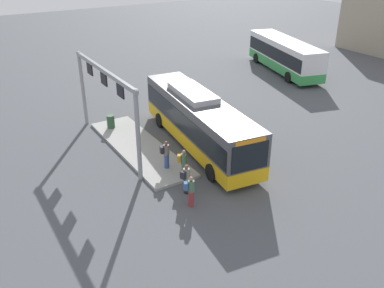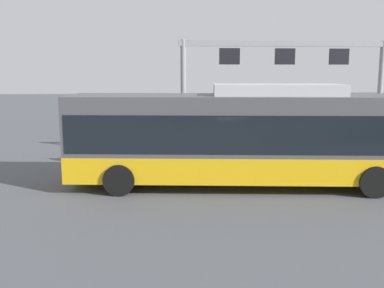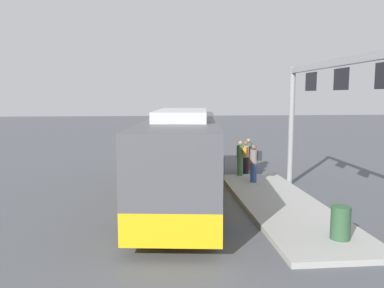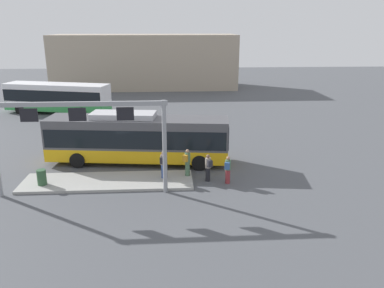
{
  "view_description": "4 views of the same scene",
  "coord_description": "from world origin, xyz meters",
  "px_view_note": "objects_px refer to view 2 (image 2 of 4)",
  "views": [
    {
      "loc": [
        20.14,
        -12.86,
        11.9
      ],
      "look_at": [
        1.62,
        -1.49,
        1.17
      ],
      "focal_mm": 39.04,
      "sensor_mm": 36.0,
      "label": 1
    },
    {
      "loc": [
        3.29,
        14.4,
        3.93
      ],
      "look_at": [
        1.86,
        -0.77,
        1.37
      ],
      "focal_mm": 41.48,
      "sensor_mm": 36.0,
      "label": 2
    },
    {
      "loc": [
        -14.85,
        1.04,
        4.0
      ],
      "look_at": [
        2.8,
        -0.61,
        1.75
      ],
      "focal_mm": 36.4,
      "sensor_mm": 36.0,
      "label": 3
    },
    {
      "loc": [
        2.11,
        -24.77,
        8.95
      ],
      "look_at": [
        3.55,
        -1.19,
        1.61
      ],
      "focal_mm": 35.99,
      "sensor_mm": 36.0,
      "label": 4
    }
  ],
  "objects_px": {
    "person_waiting_far": "(190,141)",
    "trash_bin": "(348,147)",
    "person_waiting_mid": "(154,143)",
    "person_boarding": "(98,144)",
    "person_waiting_near": "(124,145)",
    "bus_main": "(250,134)"
  },
  "relations": [
    {
      "from": "person_waiting_far",
      "to": "trash_bin",
      "type": "distance_m",
      "value": 6.99
    },
    {
      "from": "person_waiting_mid",
      "to": "person_boarding",
      "type": "bearing_deg",
      "value": -79.64
    },
    {
      "from": "person_boarding",
      "to": "person_waiting_near",
      "type": "height_order",
      "value": "same"
    },
    {
      "from": "person_waiting_near",
      "to": "person_waiting_mid",
      "type": "relative_size",
      "value": 1.0
    },
    {
      "from": "bus_main",
      "to": "person_waiting_far",
      "type": "bearing_deg",
      "value": -55.19
    },
    {
      "from": "person_waiting_far",
      "to": "trash_bin",
      "type": "xyz_separation_m",
      "value": [
        -6.95,
        -0.57,
        -0.44
      ]
    },
    {
      "from": "bus_main",
      "to": "person_waiting_near",
      "type": "height_order",
      "value": "bus_main"
    },
    {
      "from": "bus_main",
      "to": "person_waiting_near",
      "type": "relative_size",
      "value": 7.31
    },
    {
      "from": "person_waiting_far",
      "to": "person_waiting_near",
      "type": "bearing_deg",
      "value": -84.35
    },
    {
      "from": "person_boarding",
      "to": "person_waiting_mid",
      "type": "height_order",
      "value": "person_waiting_mid"
    },
    {
      "from": "bus_main",
      "to": "trash_bin",
      "type": "xyz_separation_m",
      "value": [
        -5.23,
        -3.84,
        -1.2
      ]
    },
    {
      "from": "bus_main",
      "to": "person_boarding",
      "type": "relative_size",
      "value": 7.31
    },
    {
      "from": "person_waiting_mid",
      "to": "trash_bin",
      "type": "xyz_separation_m",
      "value": [
        -8.39,
        -0.86,
        -0.44
      ]
    },
    {
      "from": "bus_main",
      "to": "person_waiting_mid",
      "type": "height_order",
      "value": "bus_main"
    },
    {
      "from": "person_waiting_near",
      "to": "trash_bin",
      "type": "bearing_deg",
      "value": 71.92
    },
    {
      "from": "bus_main",
      "to": "person_waiting_far",
      "type": "height_order",
      "value": "bus_main"
    },
    {
      "from": "person_boarding",
      "to": "person_waiting_mid",
      "type": "relative_size",
      "value": 1.0
    },
    {
      "from": "trash_bin",
      "to": "person_waiting_far",
      "type": "bearing_deg",
      "value": 4.69
    },
    {
      "from": "person_waiting_near",
      "to": "trash_bin",
      "type": "relative_size",
      "value": 1.86
    },
    {
      "from": "person_boarding",
      "to": "person_waiting_far",
      "type": "height_order",
      "value": "person_waiting_far"
    },
    {
      "from": "person_waiting_near",
      "to": "person_waiting_far",
      "type": "height_order",
      "value": "person_waiting_far"
    },
    {
      "from": "person_waiting_near",
      "to": "person_waiting_far",
      "type": "bearing_deg",
      "value": 64.41
    }
  ]
}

